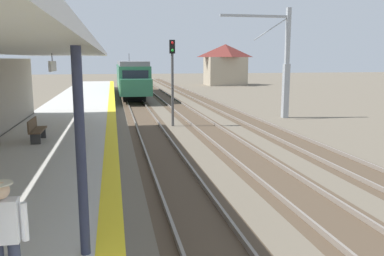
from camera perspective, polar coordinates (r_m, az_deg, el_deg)
The scene contains 10 objects.
station_platform at distance 19.96m, azimuth -17.94°, elevation -1.04°, with size 5.00×80.00×0.91m.
track_pair_nearest_platform at distance 23.91m, azimuth -6.28°, elevation 0.15°, with size 2.34×120.00×0.16m.
track_pair_middle at distance 24.44m, azimuth 1.69°, elevation 0.41°, with size 2.34×120.00×0.16m.
track_pair_far_side at distance 25.41m, azimuth 9.18°, elevation 0.65°, with size 2.34×120.00×0.16m.
approaching_train at distance 44.82m, azimuth -8.76°, elevation 7.34°, with size 2.93×19.60×4.76m.
commuter_person at distance 5.71m, azimuth -25.38°, elevation -14.06°, with size 0.59×0.30×1.67m.
rail_signal_post at distance 24.10m, azimuth -2.84°, elevation 7.79°, with size 0.32×0.34×5.20m.
catenary_pylon_far_side at distance 28.26m, azimuth 12.90°, elevation 8.69°, with size 5.00×0.40×7.50m.
platform_bench at distance 16.57m, azimuth -21.55°, elevation -0.16°, with size 0.45×1.60×0.88m.
distant_trackside_house at distance 63.87m, azimuth 4.80°, elevation 9.19°, with size 6.60×5.28×6.40m.
Camera 1 is at (-0.12, -3.49, 4.06)m, focal length 37.04 mm.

